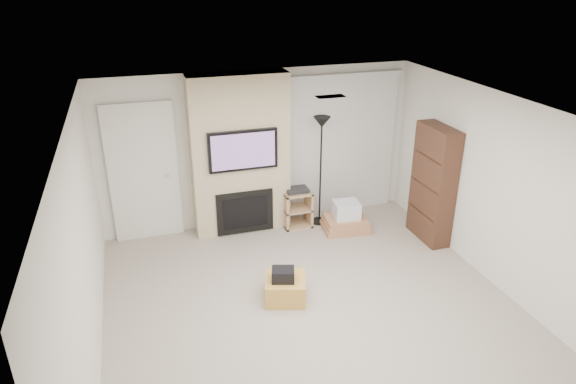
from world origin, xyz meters
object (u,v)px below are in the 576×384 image
object	(u,v)px
av_stand	(297,206)
bookshelf	(433,184)
box_stack	(346,219)
floor_lamp	(321,141)
ottoman	(285,288)

from	to	relation	value
av_stand	bookshelf	xyz separation A→B (m)	(1.83, -1.00, 0.55)
av_stand	box_stack	bearing A→B (deg)	-28.50
floor_lamp	box_stack	size ratio (longest dim) A/B	2.32
box_stack	ottoman	bearing A→B (deg)	-134.40
floor_lamp	av_stand	size ratio (longest dim) A/B	2.73
ottoman	bookshelf	world-z (taller)	bookshelf
floor_lamp	av_stand	world-z (taller)	floor_lamp
av_stand	box_stack	size ratio (longest dim) A/B	0.85
ottoman	box_stack	size ratio (longest dim) A/B	0.64
ottoman	box_stack	world-z (taller)	box_stack
floor_lamp	box_stack	distance (m)	1.33
av_stand	bookshelf	distance (m)	2.16
floor_lamp	box_stack	xyz separation A→B (m)	(0.31, -0.37, -1.23)
floor_lamp	av_stand	bearing A→B (deg)	178.91
ottoman	floor_lamp	distance (m)	2.55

